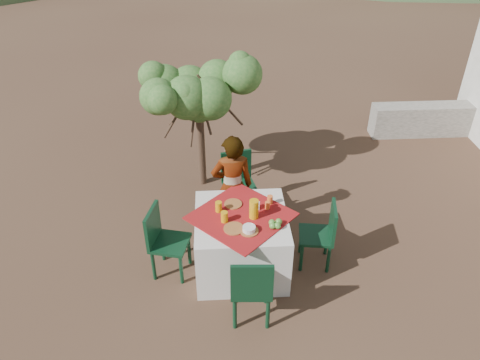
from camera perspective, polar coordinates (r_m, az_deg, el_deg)
The scene contains 20 objects.
ground at distance 5.46m, azimuth 2.14°, elevation -12.52°, with size 160.00×160.00×0.00m, color #3C251B.
table at distance 5.40m, azimuth 0.14°, elevation -7.54°, with size 1.30×1.30×0.76m.
chair_far at distance 6.18m, azimuth -0.21°, elevation -0.10°, with size 0.49×0.49×0.89m.
chair_near at distance 4.75m, azimuth 1.41°, elevation -12.92°, with size 0.43×0.43×0.89m.
chair_left at distance 5.35m, azimuth -9.34°, elevation -7.08°, with size 0.49×0.49×0.87m.
chair_right at distance 5.48m, azimuth 10.03°, elevation -6.32°, with size 0.43×0.43×0.83m.
person at distance 5.70m, azimuth -0.95°, elevation -0.85°, with size 0.51×0.34×1.40m, color #8C6651.
shrub_tree at distance 6.42m, azimuth -4.59°, elevation 10.10°, with size 1.47×1.44×1.73m.
stone_wall at distance 8.98m, azimuth 23.76°, elevation 6.81°, with size 2.60×0.35×0.55m, color gray.
plate_far at distance 5.31m, azimuth -0.85°, elevation -2.94°, with size 0.20×0.20×0.01m, color brown.
plate_near at distance 4.97m, azimuth -0.75°, elevation -5.94°, with size 0.22×0.22×0.01m, color brown.
glass_far at distance 5.19m, azimuth -2.62°, elevation -3.27°, with size 0.08×0.08×0.12m, color orange.
glass_near at distance 5.04m, azimuth -1.92°, elevation -4.51°, with size 0.08×0.08×0.12m, color orange.
juice_pitcher at distance 5.06m, azimuth 1.71°, elevation -3.56°, with size 0.10×0.10×0.22m, color orange.
bowl_plate at distance 4.95m, azimuth 1.11°, elevation -6.23°, with size 0.20×0.20×0.01m, color brown.
white_bowl at distance 4.92m, azimuth 1.11°, elevation -5.95°, with size 0.14×0.14×0.05m, color silver.
jar_left at distance 5.24m, azimuth 3.37°, elevation -3.09°, with size 0.06×0.06×0.09m, color orange.
jar_right at distance 5.31m, azimuth 3.67°, elevation -2.40°, with size 0.06×0.06×0.10m, color orange.
napkin_holder at distance 5.23m, azimuth 2.02°, elevation -3.13°, with size 0.07×0.04×0.09m, color silver.
fruit_cluster at distance 5.00m, azimuth 4.31°, elevation -5.35°, with size 0.15×0.14×0.07m.
Camera 1 is at (-0.42, -3.73, 3.97)m, focal length 35.00 mm.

